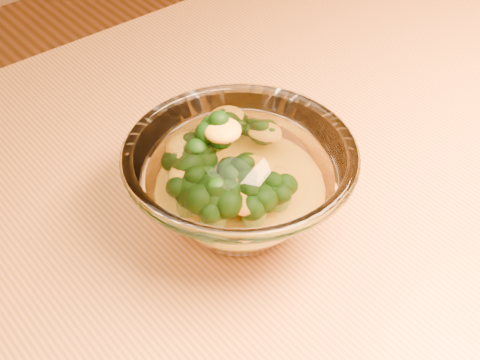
% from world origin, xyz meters
% --- Properties ---
extents(table, '(1.20, 0.80, 0.75)m').
position_xyz_m(table, '(0.00, 0.00, 0.65)').
color(table, '#CD783D').
rests_on(table, ground).
extents(glass_bowl, '(0.19, 0.19, 0.08)m').
position_xyz_m(glass_bowl, '(0.01, 0.05, 0.79)').
color(glass_bowl, white).
rests_on(glass_bowl, table).
extents(cheese_sauce, '(0.10, 0.10, 0.03)m').
position_xyz_m(cheese_sauce, '(0.01, 0.05, 0.78)').
color(cheese_sauce, yellow).
rests_on(cheese_sauce, glass_bowl).
extents(broccoli_heap, '(0.12, 0.12, 0.07)m').
position_xyz_m(broccoli_heap, '(0.00, 0.06, 0.80)').
color(broccoli_heap, black).
rests_on(broccoli_heap, cheese_sauce).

